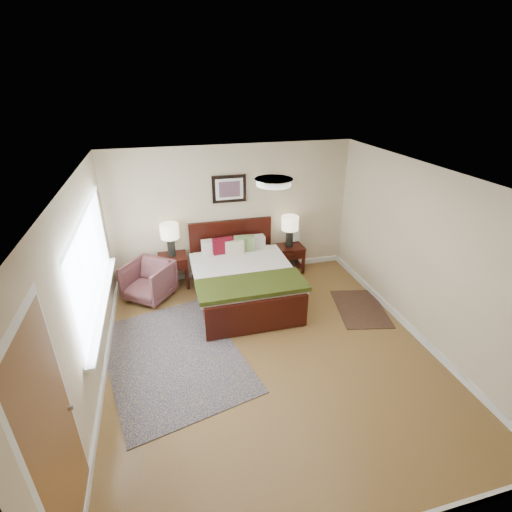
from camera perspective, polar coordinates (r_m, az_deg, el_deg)
The scene contains 18 objects.
floor at distance 5.46m, azimuth 2.19°, elevation -14.56°, with size 5.00×5.00×0.00m, color brown.
back_wall at distance 6.97m, azimuth -3.58°, elevation 6.63°, with size 4.50×0.04×2.50m, color beige.
front_wall at distance 2.99m, azimuth 18.08°, elevation -25.79°, with size 4.50×0.04×2.50m, color beige.
left_wall at distance 4.69m, azimuth -25.05°, elevation -6.09°, with size 0.04×5.00×2.50m, color beige.
right_wall at distance 5.77m, azimuth 24.36°, elevation 0.01°, with size 0.04×5.00×2.50m, color beige.
ceiling at distance 4.29m, azimuth 2.76°, elevation 11.80°, with size 4.50×5.00×0.02m, color white.
window at distance 5.23m, azimuth -23.67°, elevation -0.90°, with size 0.11×2.72×1.32m.
door at distance 3.46m, azimuth -28.50°, elevation -23.74°, with size 0.06×1.00×2.18m.
ceil_fixture at distance 4.30m, azimuth 2.75°, elevation 11.35°, with size 0.44×0.44×0.08m.
bed at distance 6.36m, azimuth -2.12°, elevation -2.64°, with size 1.70×2.05×1.10m.
wall_art at distance 6.80m, azimuth -4.14°, elevation 10.25°, with size 0.62×0.05×0.50m.
nightstand_left at distance 6.93m, azimuth -12.65°, elevation -0.96°, with size 0.51×0.46×0.61m.
nightstand_right at distance 7.37m, azimuth 5.09°, elevation 0.01°, with size 0.55×0.41×0.55m.
lamp_left at distance 6.72m, azimuth -13.11°, elevation 3.30°, with size 0.33×0.33×0.61m.
lamp_right at distance 7.13m, azimuth 5.26°, elevation 4.62°, with size 0.33×0.33×0.61m.
armchair at distance 6.73m, azimuth -16.17°, elevation -3.70°, with size 0.72×0.74×0.67m, color brown.
rug_persian at distance 5.52m, azimuth -12.57°, elevation -14.74°, with size 1.72×2.43×0.01m, color #0D1543.
rug_navy at distance 6.58m, azimuth 15.77°, elevation -7.73°, with size 0.77×1.15×0.01m, color black.
Camera 1 is at (-1.25, -3.97, 3.54)m, focal length 26.00 mm.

